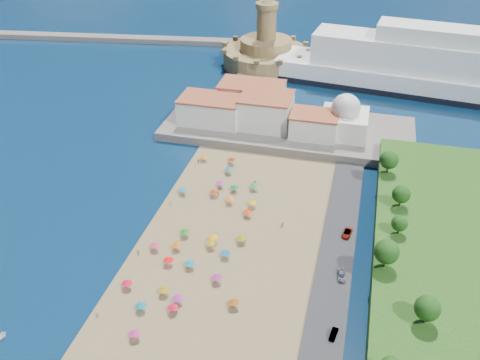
# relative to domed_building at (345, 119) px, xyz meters

# --- Properties ---
(ground) EXTENTS (700.00, 700.00, 0.00)m
(ground) POSITION_rel_domed_building_xyz_m (-30.00, -71.00, -8.97)
(ground) COLOR #071938
(ground) RESTS_ON ground
(terrace) EXTENTS (90.00, 36.00, 3.00)m
(terrace) POSITION_rel_domed_building_xyz_m (-20.00, 2.00, -7.47)
(terrace) COLOR #59544C
(terrace) RESTS_ON ground
(jetty) EXTENTS (18.00, 70.00, 2.40)m
(jetty) POSITION_rel_domed_building_xyz_m (-42.00, 37.00, -7.77)
(jetty) COLOR #59544C
(jetty) RESTS_ON ground
(breakwater) EXTENTS (199.03, 34.77, 2.60)m
(breakwater) POSITION_rel_domed_building_xyz_m (-140.00, 82.00, -7.67)
(breakwater) COLOR #59544C
(breakwater) RESTS_ON ground
(waterfront_buildings) EXTENTS (57.00, 29.00, 11.00)m
(waterfront_buildings) POSITION_rel_domed_building_xyz_m (-33.05, 2.64, -1.10)
(waterfront_buildings) COLOR silver
(waterfront_buildings) RESTS_ON terrace
(domed_building) EXTENTS (16.00, 16.00, 15.00)m
(domed_building) POSITION_rel_domed_building_xyz_m (0.00, 0.00, 0.00)
(domed_building) COLOR silver
(domed_building) RESTS_ON terrace
(fortress) EXTENTS (40.00, 40.00, 32.40)m
(fortress) POSITION_rel_domed_building_xyz_m (-42.00, 67.00, -2.29)
(fortress) COLOR #9C854E
(fortress) RESTS_ON ground
(cruise_ship) EXTENTS (158.10, 41.71, 34.20)m
(cruise_ship) POSITION_rel_domed_building_xyz_m (43.64, 51.85, 1.15)
(cruise_ship) COLOR black
(cruise_ship) RESTS_ON ground
(beach_parasols) EXTENTS (32.01, 114.20, 2.20)m
(beach_parasols) POSITION_rel_domed_building_xyz_m (-31.62, -83.44, -6.83)
(beach_parasols) COLOR gray
(beach_parasols) RESTS_ON beach
(beachgoers) EXTENTS (37.71, 98.93, 1.87)m
(beachgoers) POSITION_rel_domed_building_xyz_m (-32.21, -73.48, -7.86)
(beachgoers) COLOR tan
(beachgoers) RESTS_ON beach
(parked_cars) EXTENTS (2.88, 40.29, 1.31)m
(parked_cars) POSITION_rel_domed_building_xyz_m (6.00, -67.89, -7.63)
(parked_cars) COLOR gray
(parked_cars) RESTS_ON promenade
(hillside_trees) EXTENTS (14.17, 106.04, 7.56)m
(hillside_trees) POSITION_rel_domed_building_xyz_m (17.46, -77.36, 1.10)
(hillside_trees) COLOR #382314
(hillside_trees) RESTS_ON hillside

